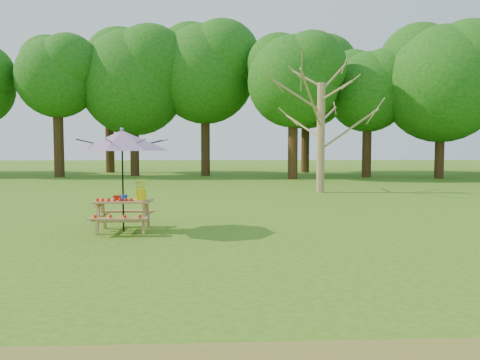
{
  "coord_description": "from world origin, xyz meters",
  "views": [
    {
      "loc": [
        0.83,
        -6.39,
        1.8
      ],
      "look_at": [
        1.28,
        3.65,
        1.1
      ],
      "focal_mm": 35.0,
      "sensor_mm": 36.0,
      "label": 1
    }
  ],
  "objects_px": {
    "patio_umbrella": "(122,141)",
    "flower_bucket": "(141,188)",
    "bare_tree": "(322,37)",
    "picnic_table": "(123,216)"
  },
  "relations": [
    {
      "from": "patio_umbrella",
      "to": "flower_bucket",
      "type": "relative_size",
      "value": 4.67
    },
    {
      "from": "picnic_table",
      "to": "patio_umbrella",
      "type": "bearing_deg",
      "value": 84.81
    },
    {
      "from": "picnic_table",
      "to": "flower_bucket",
      "type": "relative_size",
      "value": 2.74
    },
    {
      "from": "patio_umbrella",
      "to": "picnic_table",
      "type": "bearing_deg",
      "value": -95.19
    },
    {
      "from": "bare_tree",
      "to": "flower_bucket",
      "type": "xyz_separation_m",
      "value": [
        -5.73,
        -8.41,
        -5.2
      ]
    },
    {
      "from": "bare_tree",
      "to": "picnic_table",
      "type": "xyz_separation_m",
      "value": [
        -6.11,
        -8.48,
        -5.8
      ]
    },
    {
      "from": "flower_bucket",
      "to": "bare_tree",
      "type": "bearing_deg",
      "value": 55.73
    },
    {
      "from": "patio_umbrella",
      "to": "flower_bucket",
      "type": "xyz_separation_m",
      "value": [
        0.38,
        0.06,
        -1.02
      ]
    },
    {
      "from": "bare_tree",
      "to": "flower_bucket",
      "type": "relative_size",
      "value": 20.92
    },
    {
      "from": "picnic_table",
      "to": "flower_bucket",
      "type": "bearing_deg",
      "value": 9.27
    }
  ]
}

